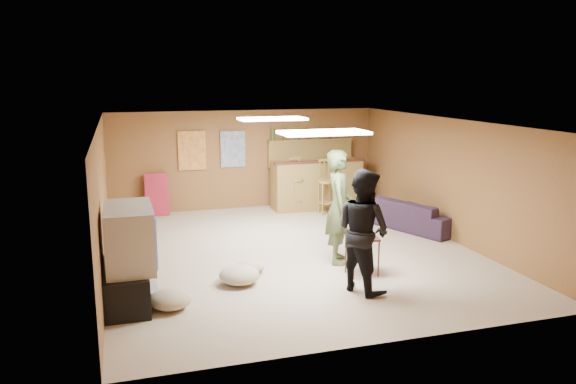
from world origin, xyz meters
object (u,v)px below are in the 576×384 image
object	(u,v)px
person_olive	(339,207)
sofa	(411,214)
bar_counter	(317,184)
person_black	(363,230)
tv_body	(129,237)
tray_table	(362,256)

from	to	relation	value
person_olive	sofa	distance (m)	2.68
bar_counter	person_black	distance (m)	5.01
tv_body	bar_counter	distance (m)	6.09
bar_counter	person_olive	world-z (taller)	person_olive
tv_body	person_black	size ratio (longest dim) A/B	0.64
tv_body	tray_table	size ratio (longest dim) A/B	1.87
person_black	sofa	distance (m)	3.58
person_olive	person_black	xyz separation A→B (m)	(-0.14, -1.22, -0.05)
tv_body	person_black	distance (m)	3.11
bar_counter	tray_table	bearing A→B (deg)	-100.70
bar_counter	tray_table	xyz separation A→B (m)	(-0.82, -4.34, -0.26)
person_olive	sofa	xyz separation A→B (m)	(2.13, 1.49, -0.62)
bar_counter	person_black	xyz separation A→B (m)	(-1.07, -4.89, 0.31)
sofa	tray_table	size ratio (longest dim) A/B	3.36
bar_counter	sofa	xyz separation A→B (m)	(1.20, -2.18, -0.26)
tv_body	sofa	size ratio (longest dim) A/B	0.56
tv_body	tray_table	bearing A→B (deg)	1.85
person_black	tv_body	bearing A→B (deg)	59.20
bar_counter	sofa	world-z (taller)	bar_counter
person_olive	tray_table	distance (m)	0.92
tv_body	sofa	xyz separation A→B (m)	(5.35, 2.27, -0.61)
person_black	tray_table	world-z (taller)	person_black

